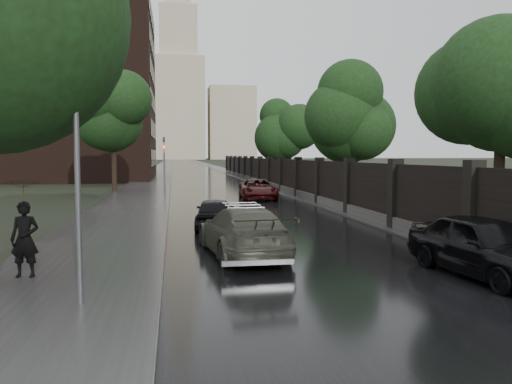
% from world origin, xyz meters
% --- Properties ---
extents(ground, '(800.00, 800.00, 0.00)m').
position_xyz_m(ground, '(0.00, 0.00, 0.00)').
color(ground, black).
rests_on(ground, ground).
extents(road, '(8.00, 420.00, 0.02)m').
position_xyz_m(road, '(0.00, 190.00, 0.01)').
color(road, black).
rests_on(road, ground).
extents(sidewalk_left, '(4.00, 420.00, 0.16)m').
position_xyz_m(sidewalk_left, '(-6.00, 190.00, 0.08)').
color(sidewalk_left, '#2D2D2D').
rests_on(sidewalk_left, ground).
extents(verge_right, '(3.00, 420.00, 0.08)m').
position_xyz_m(verge_right, '(5.50, 190.00, 0.04)').
color(verge_right, '#2D2D2D').
rests_on(verge_right, ground).
extents(fence_right, '(0.45, 75.72, 2.70)m').
position_xyz_m(fence_right, '(4.60, 32.01, 1.01)').
color(fence_right, '#383533').
rests_on(fence_right, ground).
extents(tree_left_far, '(4.25, 4.25, 7.39)m').
position_xyz_m(tree_left_far, '(-8.00, 30.00, 5.24)').
color(tree_left_far, black).
rests_on(tree_left_far, ground).
extents(tree_right_a, '(4.08, 4.08, 7.01)m').
position_xyz_m(tree_right_a, '(7.50, 8.00, 4.95)').
color(tree_right_a, black).
rests_on(tree_right_a, ground).
extents(tree_right_b, '(4.08, 4.08, 7.01)m').
position_xyz_m(tree_right_b, '(7.50, 22.00, 4.95)').
color(tree_right_b, black).
rests_on(tree_right_b, ground).
extents(tree_right_c, '(4.08, 4.08, 7.01)m').
position_xyz_m(tree_right_c, '(7.50, 40.00, 4.95)').
color(tree_right_c, black).
rests_on(tree_right_c, ground).
extents(lamp_post, '(0.25, 0.12, 5.11)m').
position_xyz_m(lamp_post, '(-5.40, 1.50, 2.67)').
color(lamp_post, '#59595E').
rests_on(lamp_post, ground).
extents(traffic_light, '(0.16, 0.32, 4.00)m').
position_xyz_m(traffic_light, '(-4.30, 24.99, 2.40)').
color(traffic_light, '#59595E').
rests_on(traffic_light, ground).
extents(brick_building, '(24.00, 18.00, 20.00)m').
position_xyz_m(brick_building, '(-18.00, 52.00, 10.00)').
color(brick_building, black).
rests_on(brick_building, ground).
extents(stalinist_tower, '(92.00, 30.00, 159.00)m').
position_xyz_m(stalinist_tower, '(0.00, 300.00, 38.38)').
color(stalinist_tower, tan).
rests_on(stalinist_tower, ground).
extents(volga_sedan, '(2.45, 4.94, 1.38)m').
position_xyz_m(volga_sedan, '(-1.80, 6.08, 0.69)').
color(volga_sedan, '#404335').
rests_on(volga_sedan, ground).
extents(hatchback_left, '(1.83, 3.72, 1.22)m').
position_xyz_m(hatchback_left, '(-2.16, 11.26, 0.61)').
color(hatchback_left, black).
rests_on(hatchback_left, ground).
extents(car_right_near, '(2.18, 4.45, 1.46)m').
position_xyz_m(car_right_near, '(3.40, 2.65, 0.73)').
color(car_right_near, black).
rests_on(car_right_near, ground).
extents(car_right_far, '(2.41, 4.82, 1.31)m').
position_xyz_m(car_right_far, '(1.60, 23.56, 0.65)').
color(car_right_far, black).
rests_on(car_right_far, ground).
extents(pedestrian_umbrella, '(1.08, 1.10, 2.63)m').
position_xyz_m(pedestrian_umbrella, '(-6.95, 3.73, 1.91)').
color(pedestrian_umbrella, black).
rests_on(pedestrian_umbrella, sidewalk_left).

